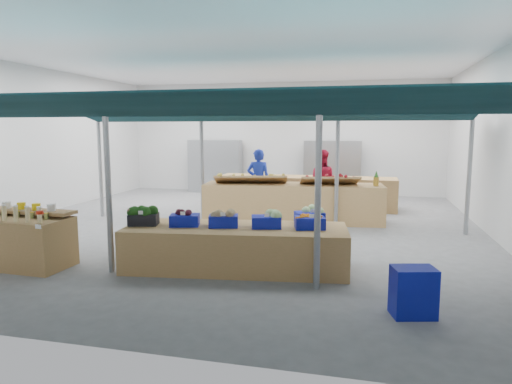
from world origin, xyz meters
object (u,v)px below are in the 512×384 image
veg_counter (236,248)px  vendor_right (320,182)px  bottle_shelf (17,239)px  vendor_left (258,181)px  crate_stack (413,292)px  fruit_counter (293,203)px

veg_counter → vendor_right: bearing=73.0°
bottle_shelf → veg_counter: bearing=13.3°
vendor_left → crate_stack: bearing=112.1°
vendor_right → crate_stack: bearing=99.2°
bottle_shelf → fruit_counter: size_ratio=0.43×
fruit_counter → veg_counter: bearing=-100.4°
veg_counter → fruit_counter: size_ratio=0.82×
bottle_shelf → crate_stack: 6.73m
fruit_counter → vendor_right: (0.60, 1.10, 0.43)m
vendor_right → veg_counter: bearing=74.2°
bottle_shelf → vendor_left: vendor_left is taller
crate_stack → vendor_left: 7.84m
bottle_shelf → fruit_counter: bearing=53.0°
crate_stack → vendor_right: (-1.90, 6.89, 0.61)m
veg_counter → crate_stack: size_ratio=5.88×
fruit_counter → crate_stack: fruit_counter is taller
veg_counter → fruit_counter: fruit_counter is taller
vendor_left → veg_counter: bearing=93.0°
bottle_shelf → crate_stack: bottle_shelf is taller
crate_stack → vendor_right: size_ratio=0.35×
bottle_shelf → crate_stack: bearing=-3.5°
crate_stack → vendor_left: vendor_left is taller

